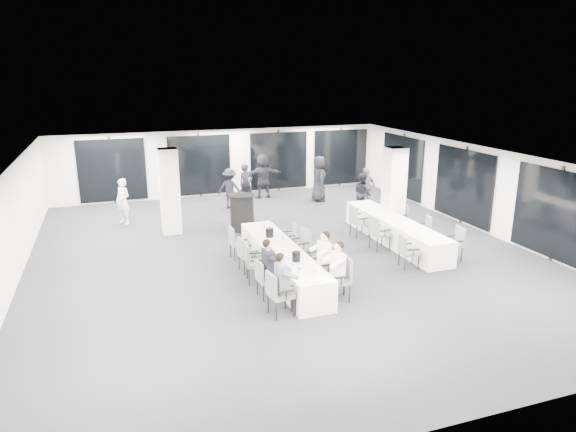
{
  "coord_description": "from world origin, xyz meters",
  "views": [
    {
      "loc": [
        -4.52,
        -13.41,
        5.15
      ],
      "look_at": [
        0.09,
        -0.2,
        1.2
      ],
      "focal_mm": 32.0,
      "sensor_mm": 36.0,
      "label": 1
    }
  ],
  "objects_px": {
    "banquet_table_side": "(395,231)",
    "chair_side_right_far": "(400,216)",
    "chair_main_left_far": "(236,241)",
    "chair_side_left_far": "(357,219)",
    "banquet_table_main": "(282,262)",
    "standing_guest_h": "(363,190)",
    "chair_main_right_far": "(291,236)",
    "standing_guest_d": "(366,185)",
    "chair_side_right_near": "(455,241)",
    "chair_main_left_fourth": "(246,252)",
    "standing_guest_f": "(263,173)",
    "standing_guest_g": "(123,198)",
    "chair_main_right_fourth": "(302,243)",
    "standing_guest_e": "(319,176)",
    "chair_main_right_near": "(342,276)",
    "ice_bucket_near": "(296,257)",
    "chair_side_left_mid": "(378,231)",
    "chair_side_left_near": "(407,250)",
    "standing_guest_c": "(230,186)",
    "chair_main_left_mid": "(253,260)",
    "chair_side_right_mid": "(424,228)",
    "standing_guest_a": "(246,182)",
    "cocktail_table": "(242,212)",
    "chair_main_right_second": "(328,264)",
    "standing_guest_b": "(245,201)",
    "ice_bucket_far": "(270,232)",
    "chair_main_left_second": "(265,277)"
  },
  "relations": [
    {
      "from": "chair_side_right_near",
      "to": "standing_guest_f",
      "type": "xyz_separation_m",
      "value": [
        -3.01,
        8.89,
        0.52
      ]
    },
    {
      "from": "chair_main_right_near",
      "to": "ice_bucket_near",
      "type": "xyz_separation_m",
      "value": [
        -0.82,
        0.85,
        0.28
      ]
    },
    {
      "from": "standing_guest_e",
      "to": "standing_guest_g",
      "type": "distance_m",
      "value": 7.73
    },
    {
      "from": "chair_main_left_mid",
      "to": "standing_guest_g",
      "type": "relative_size",
      "value": 0.57
    },
    {
      "from": "banquet_table_main",
      "to": "chair_side_right_far",
      "type": "xyz_separation_m",
      "value": [
        4.98,
        2.44,
        0.14
      ]
    },
    {
      "from": "banquet_table_side",
      "to": "ice_bucket_far",
      "type": "bearing_deg",
      "value": -174.74
    },
    {
      "from": "chair_side_left_far",
      "to": "chair_side_right_far",
      "type": "height_order",
      "value": "chair_side_left_far"
    },
    {
      "from": "standing_guest_e",
      "to": "standing_guest_f",
      "type": "distance_m",
      "value": 2.37
    },
    {
      "from": "banquet_table_main",
      "to": "chair_main_right_near",
      "type": "height_order",
      "value": "chair_main_right_near"
    },
    {
      "from": "standing_guest_b",
      "to": "standing_guest_e",
      "type": "xyz_separation_m",
      "value": [
        3.71,
        2.33,
        0.19
      ]
    },
    {
      "from": "standing_guest_d",
      "to": "chair_main_right_second",
      "type": "bearing_deg",
      "value": 37.83
    },
    {
      "from": "chair_side_right_near",
      "to": "chair_side_right_far",
      "type": "height_order",
      "value": "chair_side_right_near"
    },
    {
      "from": "chair_main_right_far",
      "to": "standing_guest_d",
      "type": "height_order",
      "value": "standing_guest_d"
    },
    {
      "from": "banquet_table_side",
      "to": "standing_guest_c",
      "type": "distance_m",
      "value": 6.97
    },
    {
      "from": "banquet_table_main",
      "to": "standing_guest_h",
      "type": "height_order",
      "value": "standing_guest_h"
    },
    {
      "from": "chair_side_left_mid",
      "to": "standing_guest_h",
      "type": "xyz_separation_m",
      "value": [
        1.51,
        3.92,
        0.27
      ]
    },
    {
      "from": "banquet_table_side",
      "to": "chair_side_right_far",
      "type": "relative_size",
      "value": 5.54
    },
    {
      "from": "standing_guest_g",
      "to": "standing_guest_h",
      "type": "bearing_deg",
      "value": 39.54
    },
    {
      "from": "chair_main_right_far",
      "to": "chair_side_left_mid",
      "type": "height_order",
      "value": "chair_side_left_mid"
    },
    {
      "from": "chair_main_left_fourth",
      "to": "standing_guest_d",
      "type": "height_order",
      "value": "standing_guest_d"
    },
    {
      "from": "chair_main_left_mid",
      "to": "ice_bucket_near",
      "type": "bearing_deg",
      "value": 53.59
    },
    {
      "from": "chair_side_left_near",
      "to": "standing_guest_e",
      "type": "relative_size",
      "value": 0.44
    },
    {
      "from": "chair_side_left_far",
      "to": "ice_bucket_near",
      "type": "bearing_deg",
      "value": -48.02
    },
    {
      "from": "chair_main_right_near",
      "to": "chair_main_right_far",
      "type": "xyz_separation_m",
      "value": [
        -0.01,
        3.49,
        -0.09
      ]
    },
    {
      "from": "chair_main_left_second",
      "to": "chair_side_right_mid",
      "type": "bearing_deg",
      "value": 104.96
    },
    {
      "from": "chair_main_left_far",
      "to": "chair_main_right_near",
      "type": "height_order",
      "value": "chair_main_right_near"
    },
    {
      "from": "chair_side_right_mid",
      "to": "standing_guest_c",
      "type": "xyz_separation_m",
      "value": [
        -4.69,
        6.14,
        0.39
      ]
    },
    {
      "from": "standing_guest_g",
      "to": "standing_guest_f",
      "type": "bearing_deg",
      "value": 69.1
    },
    {
      "from": "chair_main_right_fourth",
      "to": "standing_guest_e",
      "type": "bearing_deg",
      "value": -36.7
    },
    {
      "from": "chair_main_right_second",
      "to": "standing_guest_f",
      "type": "bearing_deg",
      "value": -3.06
    },
    {
      "from": "standing_guest_b",
      "to": "standing_guest_h",
      "type": "distance_m",
      "value": 4.55
    },
    {
      "from": "chair_side_right_near",
      "to": "chair_side_right_far",
      "type": "distance_m",
      "value": 2.93
    },
    {
      "from": "chair_main_left_far",
      "to": "chair_side_left_far",
      "type": "xyz_separation_m",
      "value": [
        4.15,
        0.66,
        0.05
      ]
    },
    {
      "from": "chair_side_left_near",
      "to": "ice_bucket_near",
      "type": "bearing_deg",
      "value": -75.67
    },
    {
      "from": "standing_guest_g",
      "to": "standing_guest_c",
      "type": "bearing_deg",
      "value": 60.7
    },
    {
      "from": "chair_main_right_second",
      "to": "chair_main_right_far",
      "type": "height_order",
      "value": "chair_main_right_second"
    },
    {
      "from": "chair_main_right_near",
      "to": "standing_guest_c",
      "type": "distance_m",
      "value": 9.03
    },
    {
      "from": "chair_main_left_mid",
      "to": "standing_guest_a",
      "type": "distance_m",
      "value": 7.87
    },
    {
      "from": "chair_main_left_fourth",
      "to": "chair_side_right_mid",
      "type": "distance_m",
      "value": 5.83
    },
    {
      "from": "chair_main_left_fourth",
      "to": "standing_guest_f",
      "type": "relative_size",
      "value": 0.45
    },
    {
      "from": "chair_main_left_fourth",
      "to": "chair_main_left_far",
      "type": "distance_m",
      "value": 1.06
    },
    {
      "from": "chair_side_right_mid",
      "to": "standing_guest_c",
      "type": "bearing_deg",
      "value": 52.16
    },
    {
      "from": "cocktail_table",
      "to": "chair_side_left_mid",
      "type": "height_order",
      "value": "cocktail_table"
    },
    {
      "from": "chair_side_right_near",
      "to": "standing_guest_e",
      "type": "height_order",
      "value": "standing_guest_e"
    },
    {
      "from": "standing_guest_b",
      "to": "ice_bucket_far",
      "type": "distance_m",
      "value": 3.8
    },
    {
      "from": "chair_side_right_near",
      "to": "chair_side_right_far",
      "type": "xyz_separation_m",
      "value": [
        -0.0,
        2.93,
        -0.03
      ]
    },
    {
      "from": "chair_side_right_mid",
      "to": "standing_guest_a",
      "type": "height_order",
      "value": "standing_guest_a"
    },
    {
      "from": "standing_guest_b",
      "to": "ice_bucket_far",
      "type": "bearing_deg",
      "value": 57.89
    },
    {
      "from": "chair_main_right_near",
      "to": "standing_guest_c",
      "type": "height_order",
      "value": "standing_guest_c"
    },
    {
      "from": "standing_guest_a",
      "to": "chair_side_right_near",
      "type": "bearing_deg",
      "value": -79.42
    }
  ]
}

